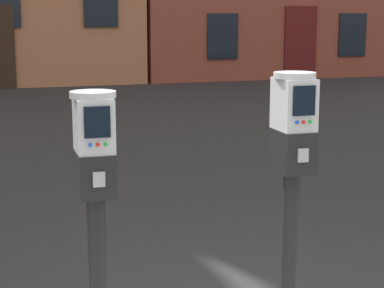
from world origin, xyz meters
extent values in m
cylinder|color=black|center=(-0.85, -0.14, 0.59)|extent=(0.09, 0.09, 0.90)
cube|color=black|center=(-0.85, -0.14, 1.15)|extent=(0.18, 0.25, 0.21)
cube|color=#A5A8AD|center=(-0.86, -0.26, 1.15)|extent=(0.06, 0.01, 0.07)
cube|color=#B7BABF|center=(-0.85, -0.14, 1.38)|extent=(0.18, 0.23, 0.26)
cube|color=black|center=(-0.86, -0.25, 1.41)|extent=(0.12, 0.01, 0.14)
cylinder|color=blue|center=(-0.89, -0.25, 1.31)|extent=(0.02, 0.01, 0.02)
cylinder|color=red|center=(-0.86, -0.26, 1.31)|extent=(0.02, 0.01, 0.02)
cylinder|color=green|center=(-0.82, -0.26, 1.31)|extent=(0.02, 0.01, 0.02)
cylinder|color=#B7BABF|center=(-0.85, -0.14, 1.52)|extent=(0.22, 0.22, 0.03)
cylinder|color=black|center=(0.18, -0.14, 0.61)|extent=(0.09, 0.09, 0.94)
cube|color=black|center=(0.18, -0.14, 1.19)|extent=(0.18, 0.25, 0.22)
cube|color=#A5A8AD|center=(0.18, -0.26, 1.19)|extent=(0.06, 0.01, 0.07)
cube|color=#B7BABF|center=(0.18, -0.14, 1.44)|extent=(0.18, 0.23, 0.27)
cube|color=black|center=(0.18, -0.25, 1.47)|extent=(0.12, 0.01, 0.15)
cylinder|color=blue|center=(0.14, -0.25, 1.36)|extent=(0.02, 0.01, 0.02)
cylinder|color=red|center=(0.18, -0.26, 1.36)|extent=(0.02, 0.01, 0.02)
cylinder|color=green|center=(0.21, -0.26, 1.36)|extent=(0.02, 0.01, 0.02)
cylinder|color=#B7BABF|center=(0.18, -0.14, 1.58)|extent=(0.22, 0.22, 0.03)
cube|color=black|center=(5.46, 14.72, 1.27)|extent=(0.90, 0.06, 1.27)
cube|color=black|center=(9.59, 14.72, 1.27)|extent=(0.90, 0.06, 1.27)
cube|color=#591414|center=(7.87, 14.72, 1.05)|extent=(1.00, 0.07, 2.10)
camera|label=1|loc=(-1.41, -3.26, 1.89)|focal=63.85mm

